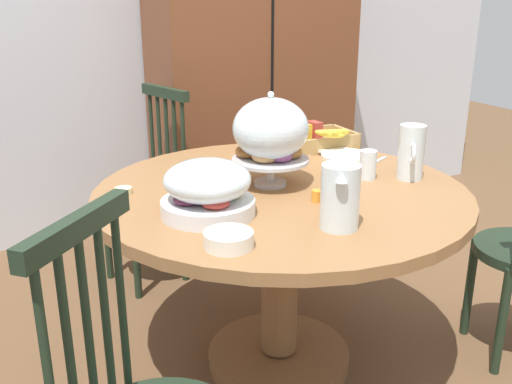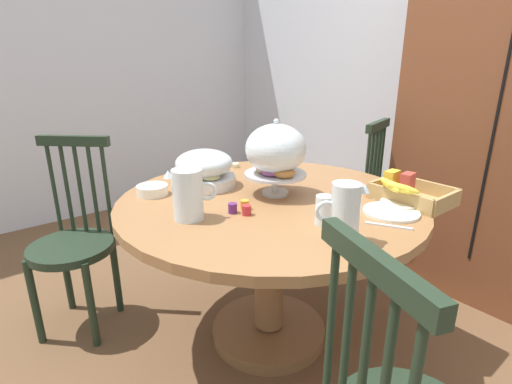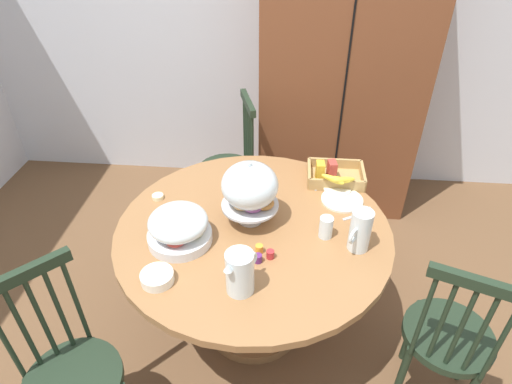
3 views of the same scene
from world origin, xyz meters
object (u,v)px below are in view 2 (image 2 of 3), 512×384
object	(u,v)px
fruit_platter_covered	(204,169)
drinking_glass	(324,210)
windsor_chair_near_window	(74,245)
pastry_stand_with_dome	(276,152)
orange_juice_pitcher	(188,197)
china_plate_large	(391,212)
china_plate_small	(399,203)
dining_table	(270,235)
butter_dish	(234,165)
windsor_chair_facing_door	(351,198)
cereal_bowl	(152,190)
milk_pitcher	(345,216)
cereal_basket	(407,192)

from	to	relation	value
fruit_platter_covered	drinking_glass	world-z (taller)	fruit_platter_covered
windsor_chair_near_window	pastry_stand_with_dome	xyz separation A→B (m)	(0.67, 0.73, 0.48)
pastry_stand_with_dome	orange_juice_pitcher	size ratio (longest dim) A/B	1.75
orange_juice_pitcher	china_plate_large	xyz separation A→B (m)	(0.46, 0.65, -0.08)
fruit_platter_covered	china_plate_small	bearing A→B (deg)	31.83
dining_table	butter_dish	size ratio (longest dim) A/B	22.46
windsor_chair_facing_door	cereal_bowl	size ratio (longest dim) A/B	6.96
milk_pitcher	cereal_bowl	bearing A→B (deg)	-161.76
windsor_chair_near_window	fruit_platter_covered	world-z (taller)	windsor_chair_near_window
windsor_chair_near_window	orange_juice_pitcher	xyz separation A→B (m)	(0.68, 0.28, 0.38)
orange_juice_pitcher	windsor_chair_facing_door	bearing A→B (deg)	100.17
windsor_chair_facing_door	milk_pitcher	size ratio (longest dim) A/B	4.72
milk_pitcher	drinking_glass	xyz separation A→B (m)	(-0.14, 0.07, -0.04)
dining_table	drinking_glass	size ratio (longest dim) A/B	12.25
cereal_basket	china_plate_small	xyz separation A→B (m)	(0.02, -0.09, -0.03)
dining_table	milk_pitcher	size ratio (longest dim) A/B	6.53
pastry_stand_with_dome	orange_juice_pitcher	bearing A→B (deg)	-89.42
pastry_stand_with_dome	windsor_chair_near_window	bearing A→B (deg)	-132.55
fruit_platter_covered	cereal_bowl	xyz separation A→B (m)	(-0.04, -0.26, -0.06)
windsor_chair_near_window	drinking_glass	distance (m)	1.27
milk_pitcher	dining_table	bearing A→B (deg)	167.82
dining_table	butter_dish	bearing A→B (deg)	160.81
windsor_chair_facing_door	pastry_stand_with_dome	bearing A→B (deg)	-75.17
windsor_chair_facing_door	china_plate_large	distance (m)	1.03
dining_table	pastry_stand_with_dome	world-z (taller)	pastry_stand_with_dome
milk_pitcher	china_plate_large	world-z (taller)	milk_pitcher
cereal_basket	china_plate_small	size ratio (longest dim) A/B	2.11
cereal_bowl	butter_dish	size ratio (longest dim) A/B	2.33
dining_table	china_plate_large	size ratio (longest dim) A/B	6.13
orange_juice_pitcher	cereal_bowl	distance (m)	0.36
cereal_bowl	windsor_chair_facing_door	bearing A→B (deg)	85.17
windsor_chair_near_window	butter_dish	bearing A→B (deg)	79.31
orange_juice_pitcher	china_plate_large	distance (m)	0.80
windsor_chair_facing_door	butter_dish	xyz separation A→B (m)	(-0.27, -0.76, 0.30)
china_plate_large	drinking_glass	distance (m)	0.31
pastry_stand_with_dome	milk_pitcher	xyz separation A→B (m)	(0.51, -0.15, -0.10)
fruit_platter_covered	cereal_bowl	world-z (taller)	fruit_platter_covered
windsor_chair_facing_door	fruit_platter_covered	world-z (taller)	windsor_chair_facing_door
windsor_chair_near_window	china_plate_small	world-z (taller)	windsor_chair_near_window
dining_table	cereal_bowl	size ratio (longest dim) A/B	9.63
dining_table	fruit_platter_covered	world-z (taller)	fruit_platter_covered
china_plate_small	butter_dish	world-z (taller)	same
windsor_chair_near_window	cereal_basket	bearing A→B (deg)	45.18
windsor_chair_near_window	cereal_bowl	world-z (taller)	windsor_chair_near_window
milk_pitcher	pastry_stand_with_dome	bearing A→B (deg)	163.25
pastry_stand_with_dome	fruit_platter_covered	size ratio (longest dim) A/B	1.15
china_plate_small	butter_dish	bearing A→B (deg)	-170.88
windsor_chair_facing_door	milk_pitcher	bearing A→B (deg)	-54.42
pastry_stand_with_dome	china_plate_small	size ratio (longest dim) A/B	2.29
china_plate_large	china_plate_small	xyz separation A→B (m)	(-0.02, 0.09, 0.01)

